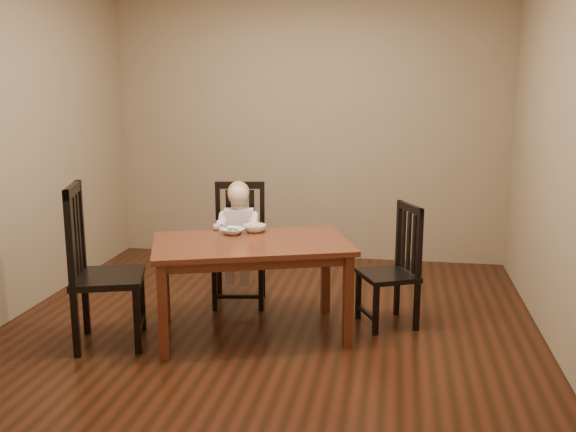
% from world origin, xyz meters
% --- Properties ---
extents(room, '(4.01, 4.01, 2.71)m').
position_xyz_m(room, '(0.00, 0.00, 1.35)').
color(room, '#3C190C').
rests_on(room, ground).
extents(dining_table, '(1.58, 1.24, 0.69)m').
position_xyz_m(dining_table, '(-0.10, -0.17, 0.61)').
color(dining_table, '#451D10').
rests_on(dining_table, room).
extents(chair_child, '(0.49, 0.48, 1.00)m').
position_xyz_m(chair_child, '(-0.35, 0.49, 0.48)').
color(chair_child, black).
rests_on(chair_child, room).
extents(chair_left, '(0.60, 0.61, 1.14)m').
position_xyz_m(chair_left, '(-1.09, -0.54, 0.54)').
color(chair_left, black).
rests_on(chair_left, room).
extents(chair_right, '(0.51, 0.52, 0.92)m').
position_xyz_m(chair_right, '(0.91, 0.18, 0.44)').
color(chair_right, black).
rests_on(chair_right, room).
extents(toddler, '(0.38, 0.44, 0.54)m').
position_xyz_m(toddler, '(-0.34, 0.44, 0.62)').
color(toddler, white).
rests_on(toddler, chair_child).
extents(bowl_peas, '(0.22, 0.22, 0.04)m').
position_xyz_m(bowl_peas, '(-0.29, 0.02, 0.72)').
color(bowl_peas, white).
rests_on(bowl_peas, dining_table).
extents(bowl_veg, '(0.21, 0.21, 0.05)m').
position_xyz_m(bowl_veg, '(-0.14, 0.12, 0.72)').
color(bowl_veg, white).
rests_on(bowl_veg, dining_table).
extents(fork, '(0.12, 0.07, 0.05)m').
position_xyz_m(fork, '(-0.32, -0.01, 0.74)').
color(fork, silver).
rests_on(fork, bowl_peas).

